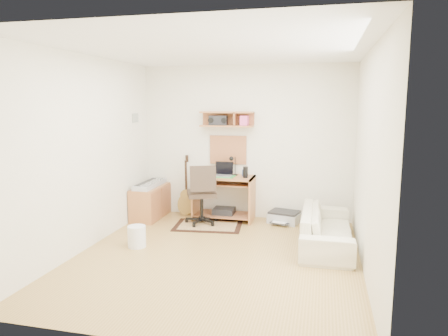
% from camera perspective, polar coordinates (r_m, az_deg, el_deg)
% --- Properties ---
extents(floor, '(3.60, 4.00, 0.01)m').
position_cam_1_polar(floor, '(5.45, -1.07, -12.27)').
color(floor, tan).
rests_on(floor, ground).
extents(ceiling, '(3.60, 4.00, 0.01)m').
position_cam_1_polar(ceiling, '(5.12, -1.16, 16.13)').
color(ceiling, white).
rests_on(ceiling, ground).
extents(back_wall, '(3.60, 0.01, 2.60)m').
position_cam_1_polar(back_wall, '(7.07, 3.00, 3.53)').
color(back_wall, '#ECE5CD').
rests_on(back_wall, ground).
extents(left_wall, '(0.01, 4.00, 2.60)m').
position_cam_1_polar(left_wall, '(5.84, -18.53, 1.94)').
color(left_wall, '#ECE5CD').
rests_on(left_wall, ground).
extents(right_wall, '(0.01, 4.00, 2.60)m').
position_cam_1_polar(right_wall, '(4.98, 19.40, 0.77)').
color(right_wall, '#ECE5CD').
rests_on(right_wall, ground).
extents(wall_shelf, '(0.90, 0.25, 0.26)m').
position_cam_1_polar(wall_shelf, '(6.97, 0.39, 6.77)').
color(wall_shelf, '#B57240').
rests_on(wall_shelf, back_wall).
extents(cork_board, '(0.64, 0.03, 0.49)m').
position_cam_1_polar(cork_board, '(7.12, 0.58, 2.53)').
color(cork_board, tan).
rests_on(cork_board, back_wall).
extents(wall_photo, '(0.02, 0.20, 0.15)m').
position_cam_1_polar(wall_photo, '(7.11, -12.16, 6.77)').
color(wall_photo, '#4C8CBF').
rests_on(wall_photo, left_wall).
extents(desk, '(1.00, 0.55, 0.75)m').
position_cam_1_polar(desk, '(7.01, -0.01, -4.17)').
color(desk, '#B57240').
rests_on(desk, floor).
extents(laptop, '(0.33, 0.33, 0.24)m').
position_cam_1_polar(laptop, '(6.90, -0.22, -0.19)').
color(laptop, silver).
rests_on(laptop, desk).
extents(speaker, '(0.08, 0.08, 0.18)m').
position_cam_1_polar(speaker, '(6.79, 2.98, -0.59)').
color(speaker, black).
rests_on(speaker, desk).
extents(desk_lamp, '(0.11, 0.11, 0.33)m').
position_cam_1_polar(desk_lamp, '(7.01, 1.55, 0.30)').
color(desk_lamp, black).
rests_on(desk_lamp, desk).
extents(pencil_cup, '(0.08, 0.08, 0.11)m').
position_cam_1_polar(pencil_cup, '(6.95, 2.82, -0.68)').
color(pencil_cup, '#2D4389').
rests_on(pencil_cup, desk).
extents(boombox, '(0.30, 0.14, 0.16)m').
position_cam_1_polar(boombox, '(7.00, -0.79, 6.61)').
color(boombox, black).
rests_on(boombox, wall_shelf).
extents(rug, '(1.14, 0.82, 0.01)m').
position_cam_1_polar(rug, '(6.73, -2.22, -7.96)').
color(rug, '#C6B884').
rests_on(rug, floor).
extents(task_chair, '(0.68, 0.68, 1.01)m').
position_cam_1_polar(task_chair, '(6.75, -3.11, -3.57)').
color(task_chair, '#32271D').
rests_on(task_chair, floor).
extents(cabinet, '(0.40, 0.90, 0.55)m').
position_cam_1_polar(cabinet, '(7.27, -10.13, -4.65)').
color(cabinet, '#B57240').
rests_on(cabinet, floor).
extents(music_keyboard, '(0.27, 0.86, 0.08)m').
position_cam_1_polar(music_keyboard, '(7.20, -10.19, -2.23)').
color(music_keyboard, '#B2B5BA').
rests_on(music_keyboard, cabinet).
extents(guitar, '(0.32, 0.25, 1.07)m').
position_cam_1_polar(guitar, '(7.30, -5.37, -2.40)').
color(guitar, olive).
rests_on(guitar, floor).
extents(waste_basket, '(0.32, 0.32, 0.30)m').
position_cam_1_polar(waste_basket, '(5.89, -11.96, -9.24)').
color(waste_basket, white).
rests_on(waste_basket, floor).
extents(printer, '(0.56, 0.48, 0.18)m').
position_cam_1_polar(printer, '(6.98, 8.33, -6.79)').
color(printer, '#A5A8AA').
rests_on(printer, floor).
extents(sofa, '(0.51, 1.74, 0.68)m').
position_cam_1_polar(sofa, '(5.94, 14.04, -7.23)').
color(sofa, beige).
rests_on(sofa, floor).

